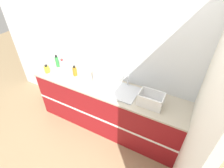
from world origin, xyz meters
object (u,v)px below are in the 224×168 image
paper_towel_roll (97,75)px  bottle_green (57,62)px  bottle_amber (75,71)px  bottle_yellow (47,69)px  bottle_white_spray (62,64)px  dish_rack (151,100)px  sink (123,91)px

paper_towel_roll → bottle_green: 0.91m
bottle_amber → bottle_yellow: (-0.50, -0.16, -0.02)m
paper_towel_roll → bottle_white_spray: size_ratio=1.53×
bottle_amber → bottle_green: (-0.46, 0.08, 0.02)m
bottle_white_spray → dish_rack: bearing=-5.9°
dish_rack → bottle_green: bearing=174.8°
bottle_amber → sink: bearing=-1.6°
dish_rack → bottle_amber: size_ratio=1.79×
dish_rack → sink: bearing=172.2°
paper_towel_roll → bottle_amber: paper_towel_roll is taller
sink → bottle_yellow: bearing=-174.7°
bottle_white_spray → bottle_yellow: bearing=-120.3°
paper_towel_roll → bottle_white_spray: 0.81m
sink → bottle_white_spray: bearing=174.8°
bottle_yellow → bottle_white_spray: bearing=59.7°
sink → paper_towel_roll: (-0.48, 0.03, 0.12)m
sink → dish_rack: 0.46m
dish_rack → bottle_amber: bearing=176.4°
paper_towel_roll → sink: bearing=-3.1°
paper_towel_roll → bottle_yellow: size_ratio=1.90×
paper_towel_roll → dish_rack: size_ratio=0.81×
sink → bottle_green: 1.40m
paper_towel_roll → bottle_yellow: (-0.94, -0.16, -0.08)m
bottle_white_spray → bottle_green: bottle_green is taller
paper_towel_roll → bottle_green: size_ratio=1.16×
sink → bottle_green: (-1.39, 0.11, 0.09)m
bottle_green → sink: bearing=-4.3°
dish_rack → bottle_green: bottle_green is taller
bottle_amber → bottle_white_spray: 0.36m
dish_rack → bottle_yellow: dish_rack is taller
bottle_yellow → paper_towel_roll: bearing=9.5°
bottle_white_spray → bottle_amber: bearing=-14.5°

